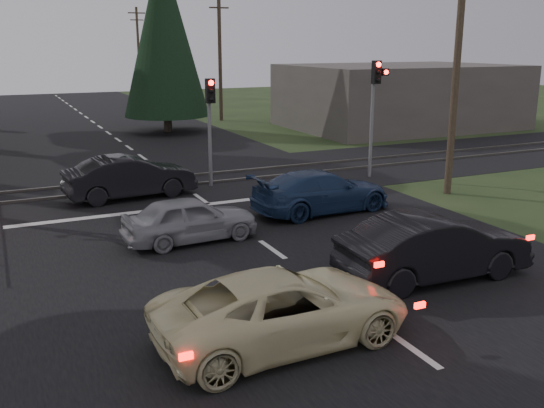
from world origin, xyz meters
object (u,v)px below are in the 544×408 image
blue_sedan (321,192)px  dark_car_far (130,177)px  utility_pole_far (138,49)px  silver_car (190,219)px  utility_pole_near (457,62)px  traffic_signal_right (376,96)px  cream_coupe (283,308)px  dark_hatchback (434,247)px  traffic_signal_center (210,114)px  utility_pole_mid (220,52)px

blue_sedan → dark_car_far: size_ratio=1.04×
blue_sedan → utility_pole_far: bearing=-9.9°
utility_pole_far → silver_car: size_ratio=2.41×
utility_pole_near → dark_car_far: bearing=158.3°
traffic_signal_right → utility_pole_far: bearing=88.8°
traffic_signal_right → dark_car_far: size_ratio=1.03×
cream_coupe → blue_sedan: bearing=-35.8°
traffic_signal_right → utility_pole_far: (0.95, 45.53, 1.41)m
utility_pole_far → cream_coupe: utility_pole_far is taller
blue_sedan → silver_car: bearing=99.6°
blue_sedan → cream_coupe: bearing=142.6°
utility_pole_near → utility_pole_far: bearing=90.0°
dark_hatchback → blue_sedan: (0.47, 6.16, -0.08)m
traffic_signal_center → utility_pole_mid: 20.82m
traffic_signal_center → utility_pole_far: utility_pole_far is taller
traffic_signal_right → utility_pole_near: utility_pole_near is taller
traffic_signal_right → dark_hatchback: (-4.97, -9.88, -2.55)m
cream_coupe → dark_hatchback: (4.57, 1.36, 0.09)m
utility_pole_far → cream_coupe: bearing=-100.5°
utility_pole_far → dark_car_far: size_ratio=1.98×
utility_pole_far → dark_car_far: bearing=-103.5°
silver_car → utility_pole_far: bearing=-14.6°
utility_pole_near → silver_car: utility_pole_near is taller
utility_pole_near → dark_car_far: (-10.71, 4.26, -3.98)m
traffic_signal_center → cream_coupe: size_ratio=0.85×
traffic_signal_right → traffic_signal_center: bearing=169.6°
blue_sedan → utility_pole_near: bearing=-91.0°
utility_pole_mid → traffic_signal_right: bearing=-92.7°
silver_car → dark_car_far: bearing=1.5°
dark_hatchback → silver_car: 6.64m
traffic_signal_right → utility_pole_mid: 20.60m
traffic_signal_right → utility_pole_far: size_ratio=0.52×
traffic_signal_center → utility_pole_near: (7.50, -4.68, 1.92)m
cream_coupe → utility_pole_near: bearing=-55.5°
dark_car_far → utility_pole_far: bearing=-18.4°
utility_pole_mid → dark_hatchback: size_ratio=1.94×
traffic_signal_right → dark_hatchback: 11.35m
silver_car → dark_hatchback: bearing=-142.3°
traffic_signal_center → dark_car_far: bearing=-172.7°
traffic_signal_right → traffic_signal_center: (-6.55, 1.20, -0.51)m
dark_hatchback → dark_car_far: size_ratio=1.02×
blue_sedan → traffic_signal_right: bearing=-54.1°
dark_hatchback → silver_car: size_ratio=1.24×
dark_car_far → silver_car: bearing=179.6°
utility_pole_mid → cream_coupe: size_ratio=1.87×
utility_pole_near → utility_pole_mid: size_ratio=1.00×
utility_pole_near → blue_sedan: 6.80m
utility_pole_near → cream_coupe: bearing=-143.5°
silver_car → cream_coupe: bearing=174.9°
utility_pole_near → blue_sedan: utility_pole_near is taller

